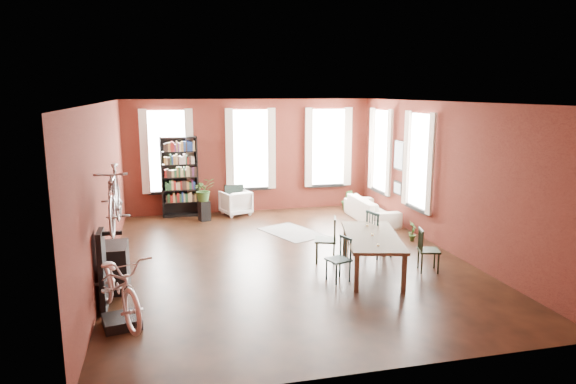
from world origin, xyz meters
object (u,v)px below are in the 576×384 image
object	(u,v)px
dining_chair_d	(379,234)
bookshelf	(180,177)
dining_chair_b	(326,240)
bike_trainer	(122,321)
dining_chair_a	(338,260)
dining_table	(372,254)
white_armchair	(236,201)
console_table	(116,267)
dining_chair_c	(429,250)
cream_sofa	(372,205)
bicycle_floor	(116,254)
plant_stand	(204,211)

from	to	relation	value
dining_chair_d	bookshelf	xyz separation A→B (m)	(-3.91, 4.59, 0.61)
dining_chair_b	bike_trainer	distance (m)	4.36
dining_chair_a	dining_chair_b	xyz separation A→B (m)	(0.10, 1.08, 0.05)
dining_table	white_armchair	world-z (taller)	white_armchair
dining_chair_d	console_table	xyz separation A→B (m)	(-5.19, -0.61, -0.09)
bookshelf	dining_table	bearing A→B (deg)	-58.25
dining_table	white_armchair	size ratio (longest dim) A/B	2.83
dining_chair_d	console_table	world-z (taller)	dining_chair_d
dining_chair_c	dining_chair_d	world-z (taller)	dining_chair_d
dining_chair_b	dining_chair_c	distance (m)	2.02
dining_chair_a	white_armchair	distance (m)	5.66
white_armchair	console_table	world-z (taller)	console_table
dining_chair_a	dining_chair_c	world-z (taller)	dining_chair_c
dining_chair_d	bookshelf	bearing A→B (deg)	25.76
dining_chair_c	bookshelf	xyz separation A→B (m)	(-4.47, 5.66, 0.68)
dining_chair_a	bike_trainer	size ratio (longest dim) A/B	1.56
dining_chair_d	bookshelf	world-z (taller)	bookshelf
dining_table	cream_sofa	distance (m)	4.08
dining_table	dining_chair_d	distance (m)	1.03
dining_chair_a	console_table	size ratio (longest dim) A/B	1.01
bike_trainer	console_table	distance (m)	1.61
dining_chair_b	cream_sofa	size ratio (longest dim) A/B	0.44
console_table	dining_chair_c	bearing A→B (deg)	-4.62
dining_chair_a	bicycle_floor	xyz separation A→B (m)	(-3.73, -1.03, 0.72)
bicycle_floor	dining_chair_d	bearing A→B (deg)	2.22
dining_chair_d	cream_sofa	xyz separation A→B (m)	(1.04, 2.89, -0.08)
dining_chair_c	plant_stand	xyz separation A→B (m)	(-3.88, 4.99, -0.15)
dining_chair_b	console_table	xyz separation A→B (m)	(-3.99, -0.53, -0.06)
console_table	plant_stand	distance (m)	4.89
plant_stand	bicycle_floor	distance (m)	6.40
bookshelf	plant_stand	distance (m)	1.22
dining_table	bike_trainer	size ratio (longest dim) A/B	4.10
dining_chair_a	plant_stand	size ratio (longest dim) A/B	1.51
plant_stand	bicycle_floor	size ratio (longest dim) A/B	0.28
dining_chair_c	cream_sofa	world-z (taller)	dining_chair_c
white_armchair	console_table	size ratio (longest dim) A/B	0.94
bike_trainer	plant_stand	world-z (taller)	plant_stand
white_armchair	plant_stand	bearing A→B (deg)	9.10
dining_chair_d	plant_stand	xyz separation A→B (m)	(-3.33, 3.91, -0.22)
dining_table	console_table	size ratio (longest dim) A/B	2.67
cream_sofa	console_table	world-z (taller)	cream_sofa
dining_table	dining_chair_d	bearing A→B (deg)	73.11
dining_chair_d	cream_sofa	distance (m)	3.07
cream_sofa	dining_chair_c	bearing A→B (deg)	173.08
dining_chair_c	white_armchair	distance (m)	6.22
bookshelf	console_table	distance (m)	5.40
cream_sofa	plant_stand	distance (m)	4.48
white_armchair	console_table	distance (m)	5.72
dining_table	white_armchair	bearing A→B (deg)	123.94
bike_trainer	plant_stand	bearing A→B (deg)	74.55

